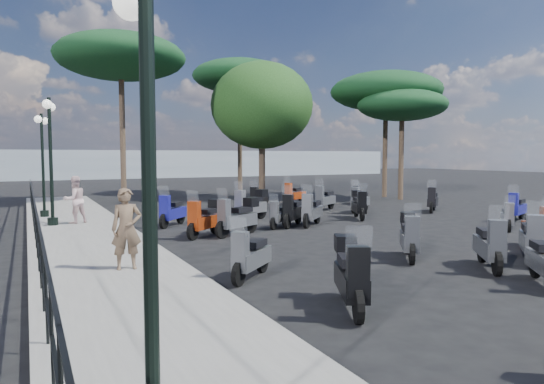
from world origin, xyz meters
name	(u,v)px	position (x,y,z in m)	size (l,w,h in m)	color
ground	(347,242)	(0.00, 0.00, 0.00)	(120.00, 120.00, 0.00)	black
sidewalk	(88,241)	(-6.50, 3.00, 0.07)	(3.00, 30.00, 0.15)	slate
railing	(35,215)	(-7.80, 2.80, 0.90)	(0.04, 26.04, 1.10)	black
lamp_post_0	(149,194)	(-7.27, -7.91, 2.17)	(0.28, 1.04, 3.54)	black
lamp_post_1	(51,153)	(-7.24, 6.23, 2.50)	(0.44, 1.21, 4.13)	black
lamp_post_2	(43,158)	(-7.40, 8.84, 2.32)	(0.51, 1.09, 3.81)	black
woman	(127,229)	(-6.22, -1.18, 0.96)	(0.59, 0.39, 1.62)	brown
pedestrian_far	(75,200)	(-6.54, 6.36, 0.94)	(0.77, 0.60, 1.59)	beige
scooter_1	(351,276)	(-3.48, -4.93, 0.53)	(1.01, 1.64, 1.42)	black
scooter_2	(250,257)	(-4.13, -2.54, 0.45)	(1.27, 1.14, 1.28)	black
scooter_3	(205,219)	(-3.26, 2.64, 0.54)	(1.48, 1.28, 1.42)	black
scooter_4	(237,217)	(-2.32, 2.39, 0.55)	(1.71, 1.04, 1.47)	black
scooter_5	(172,212)	(-3.56, 5.20, 0.49)	(1.26, 1.39, 1.41)	black
scooter_8	(490,246)	(0.76, -4.07, 0.50)	(1.20, 1.49, 1.43)	black
scooter_9	(312,211)	(0.74, 3.09, 0.50)	(1.43, 1.30, 1.45)	black
scooter_10	(293,212)	(0.10, 3.30, 0.50)	(1.39, 1.34, 1.45)	black
scooter_11	(251,205)	(-0.54, 5.34, 0.56)	(1.73, 1.07, 1.49)	black
scooter_13	(409,237)	(-0.02, -2.49, 0.51)	(1.19, 1.45, 1.37)	black
scooter_14	(531,240)	(2.19, -4.01, 0.50)	(1.44, 1.28, 1.45)	black
scooter_15	(279,216)	(-0.47, 3.20, 0.41)	(1.18, 1.03, 1.18)	black
scooter_16	(359,205)	(3.35, 3.89, 0.53)	(0.99, 1.62, 1.40)	black
scooter_17	(258,200)	(1.21, 8.37, 0.47)	(1.33, 1.22, 1.35)	black
scooter_20	(540,230)	(3.71, -3.18, 0.52)	(1.22, 1.56, 1.48)	black
scooter_21	(507,218)	(5.89, -0.60, 0.41)	(1.15, 1.07, 1.18)	black
scooter_22	(360,201)	(4.66, 5.58, 0.49)	(1.57, 1.06, 1.41)	black
scooter_23	(294,195)	(3.90, 9.86, 0.48)	(1.64, 0.90, 1.39)	black
scooter_27	(517,208)	(8.20, 0.75, 0.48)	(1.63, 0.86, 1.37)	black
scooter_28	(433,201)	(7.58, 4.32, 0.48)	(1.41, 1.22, 1.40)	black
scooter_29	(356,196)	(6.71, 8.56, 0.42)	(1.07, 1.22, 1.22)	black
scooter_30	(325,199)	(3.78, 6.93, 0.49)	(1.57, 1.06, 1.41)	black
broadleaf_tree	(262,106)	(3.83, 13.41, 5.18)	(5.67, 5.67, 7.60)	#38281E
pine_0	(240,77)	(4.12, 17.23, 7.34)	(5.87, 5.87, 8.40)	#38281E
pine_1	(386,92)	(10.73, 11.22, 6.10)	(6.42, 6.42, 7.24)	#38281E
pine_2	(121,58)	(-3.56, 14.28, 7.29)	(6.40, 6.40, 8.44)	#38281E
pine_3	(402,106)	(10.43, 9.51, 5.13)	(4.88, 4.88, 6.01)	#38281E
distant_hills	(107,164)	(0.00, 45.00, 1.50)	(70.00, 8.00, 3.00)	gray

